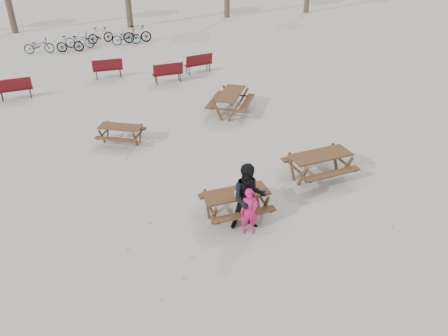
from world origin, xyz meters
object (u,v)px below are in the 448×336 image
object	(u,v)px
main_picnic_table	(236,198)
picnic_table_east	(319,166)
food_tray	(244,194)
child	(249,212)
picnic_table_far	(231,103)
soda_bottle	(236,194)
picnic_table_north	(121,134)
adult	(249,198)

from	to	relation	value
main_picnic_table	picnic_table_east	size ratio (longest dim) A/B	0.92
food_tray	child	distance (m)	0.65
main_picnic_table	picnic_table_far	xyz separation A→B (m)	(2.41, 6.92, -0.14)
soda_bottle	picnic_table_far	size ratio (longest dim) A/B	0.08
main_picnic_table	picnic_table_far	world-z (taller)	picnic_table_far
picnic_table_north	child	bearing A→B (deg)	-39.16
food_tray	adult	size ratio (longest dim) A/B	0.09
child	picnic_table_north	distance (m)	6.89
main_picnic_table	picnic_table_north	size ratio (longest dim) A/B	1.16
picnic_table_north	main_picnic_table	bearing A→B (deg)	-37.01
child	adult	size ratio (longest dim) A/B	0.69
child	picnic_table_north	bearing A→B (deg)	126.66
soda_bottle	picnic_table_east	distance (m)	3.54
picnic_table_far	picnic_table_east	bearing A→B (deg)	-137.49
adult	picnic_table_far	distance (m)	7.88
main_picnic_table	child	xyz separation A→B (m)	(0.06, -0.80, 0.08)
soda_bottle	picnic_table_far	distance (m)	7.51
soda_bottle	main_picnic_table	bearing A→B (deg)	63.06
soda_bottle	picnic_table_north	xyz separation A→B (m)	(-2.28, 5.80, -0.51)
picnic_table_north	picnic_table_far	size ratio (longest dim) A/B	0.75
main_picnic_table	adult	distance (m)	0.72
main_picnic_table	soda_bottle	xyz separation A→B (m)	(-0.08, -0.15, 0.26)
picnic_table_north	picnic_table_east	bearing A→B (deg)	-9.20
picnic_table_east	picnic_table_north	size ratio (longest dim) A/B	1.27
adult	picnic_table_far	bearing A→B (deg)	86.75
soda_bottle	picnic_table_north	bearing A→B (deg)	111.46
picnic_table_far	soda_bottle	bearing A→B (deg)	-164.81
food_tray	picnic_table_far	xyz separation A→B (m)	(2.26, 7.10, -0.35)
main_picnic_table	picnic_table_north	world-z (taller)	main_picnic_table
food_tray	picnic_table_north	xyz separation A→B (m)	(-2.51, 5.82, -0.46)
child	soda_bottle	bearing A→B (deg)	117.68
picnic_table_far	adult	bearing A→B (deg)	-162.42
food_tray	soda_bottle	xyz separation A→B (m)	(-0.23, 0.02, 0.05)
adult	picnic_table_far	world-z (taller)	adult
main_picnic_table	picnic_table_north	xyz separation A→B (m)	(-2.36, 5.64, -0.25)
main_picnic_table	food_tray	xyz separation A→B (m)	(0.15, -0.18, 0.21)
child	picnic_table_east	world-z (taller)	child
soda_bottle	picnic_table_east	bearing A→B (deg)	19.67
soda_bottle	picnic_table_east	xyz separation A→B (m)	(3.31, 1.18, -0.42)
food_tray	picnic_table_far	size ratio (longest dim) A/B	0.09
soda_bottle	picnic_table_far	xyz separation A→B (m)	(2.49, 7.08, -0.40)
adult	soda_bottle	bearing A→B (deg)	127.02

